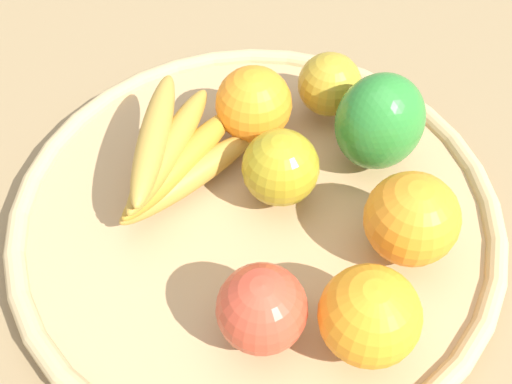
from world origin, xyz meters
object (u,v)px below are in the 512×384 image
Objects in this scene: apple_2 at (330,84)px; banana_bunch at (174,156)px; apple_1 at (283,171)px; orange_1 at (412,219)px; apple_0 at (262,309)px; orange_2 at (254,104)px; orange_0 at (370,316)px; bell_pepper at (380,122)px.

apple_2 is 0.39× the size of banana_bunch.
orange_1 is at bearing 116.22° from apple_1.
orange_1 reaches higher than banana_bunch.
apple_1 is at bearing -133.79° from apple_0.
banana_bunch is at bearing 4.71° from orange_2.
banana_bunch is (-0.03, -0.18, -0.00)m from apple_0.
apple_0 is 0.08m from orange_0.
apple_1 is 0.10m from banana_bunch.
orange_1 is at bearing -152.27° from orange_0.
apple_0 is at bearing 46.21° from apple_1.
orange_2 is 1.06× the size of apple_1.
orange_0 is at bearing 139.01° from apple_0.
bell_pepper reaches higher than orange_1.
bell_pepper reaches higher than apple_2.
bell_pepper is (-0.20, -0.09, 0.01)m from apple_0.
bell_pepper reaches higher than apple_0.
apple_2 is at bearing -123.17° from orange_0.
bell_pepper is at bearing -156.19° from apple_0.
orange_1 is 1.03× the size of orange_0.
banana_bunch is (0.07, -0.08, -0.00)m from apple_1.
apple_1 is 0.10m from bell_pepper.
apple_0 is at bearing 39.12° from apple_2.
bell_pepper is at bearing -117.06° from orange_1.
apple_0 is 0.14m from apple_1.
bell_pepper is at bearing 152.51° from banana_bunch.
banana_bunch is at bearing -47.32° from apple_1.
bell_pepper is at bearing 84.45° from apple_2.
apple_2 is at bearing 168.57° from orange_2.
bell_pepper reaches higher than apple_1.
orange_0 is (0.14, 0.22, 0.01)m from apple_2.
orange_1 is (-0.15, 0.01, 0.00)m from apple_0.
orange_0 is (0.04, 0.16, 0.00)m from apple_1.
apple_1 reaches higher than apple_2.
apple_0 is 0.27m from apple_2.
apple_2 is 0.82× the size of orange_0.
orange_1 is at bearing 98.02° from orange_2.
apple_1 is at bearing 31.37° from apple_2.
orange_2 is 0.93× the size of orange_1.
apple_0 reaches higher than banana_bunch.
apple_2 and banana_bunch have the same top height.
apple_0 is at bearing -2.67° from orange_1.
bell_pepper reaches higher than orange_0.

